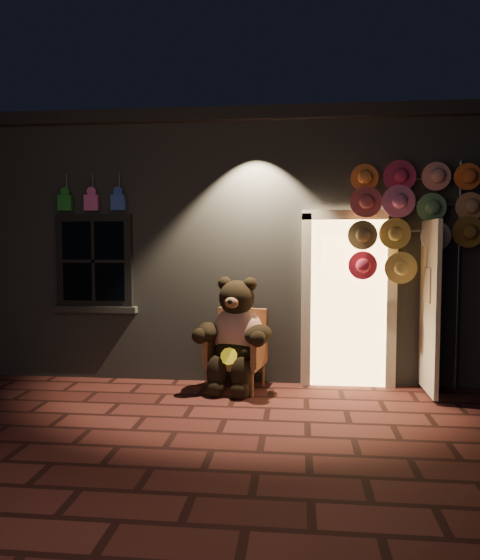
# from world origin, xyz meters

# --- Properties ---
(ground) EXTENTS (60.00, 60.00, 0.00)m
(ground) POSITION_xyz_m (0.00, 0.00, 0.00)
(ground) COLOR #582521
(ground) RESTS_ON ground
(shop_building) EXTENTS (7.30, 5.95, 3.51)m
(shop_building) POSITION_xyz_m (0.00, 3.99, 1.74)
(shop_building) COLOR slate
(shop_building) RESTS_ON ground
(wicker_armchair) EXTENTS (0.76, 0.71, 0.97)m
(wicker_armchair) POSITION_xyz_m (0.00, 1.20, 0.48)
(wicker_armchair) COLOR #9D643D
(wicker_armchair) RESTS_ON ground
(teddy_bear) EXTENTS (0.99, 0.85, 1.39)m
(teddy_bear) POSITION_xyz_m (-0.01, 1.08, 0.68)
(teddy_bear) COLOR #BB3414
(teddy_bear) RESTS_ON ground
(hat_rack) EXTENTS (1.62, 0.22, 2.77)m
(hat_rack) POSITION_xyz_m (2.07, 1.28, 2.12)
(hat_rack) COLOR #59595E
(hat_rack) RESTS_ON ground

